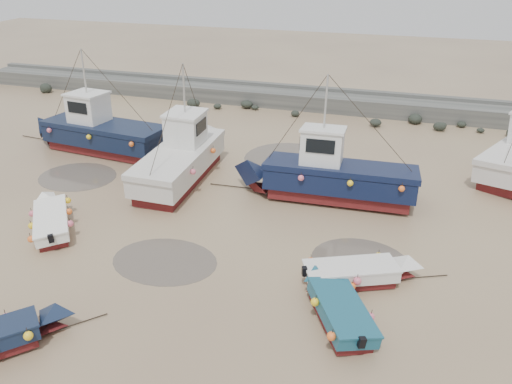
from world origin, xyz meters
TOP-DOWN VIEW (x-y plane):
  - ground at (0.00, 0.00)m, footprint 120.00×120.00m
  - seawall at (0.05, 21.99)m, footprint 60.00×4.92m
  - puddle_a at (-1.73, -0.81)m, footprint 4.47×4.47m
  - puddle_b at (6.00, 1.59)m, footprint 4.05×4.05m
  - puddle_c at (-10.19, 5.33)m, footprint 4.41×4.41m
  - puddle_d at (0.57, 11.33)m, footprint 5.42×5.42m
  - dinghy_0 at (-7.89, 0.20)m, footprint 4.29×5.20m
  - dinghy_2 at (5.56, -2.21)m, footprint 3.29×5.15m
  - dinghy_3 at (6.13, 0.05)m, footprint 5.53×3.01m
  - cabin_boat_0 at (-11.29, 9.20)m, footprint 11.04×3.78m
  - cabin_boat_1 at (-4.41, 7.13)m, footprint 3.22×10.83m
  - cabin_boat_2 at (3.66, 6.82)m, footprint 10.77×3.39m
  - person at (-5.04, 6.48)m, footprint 0.68×0.49m

SIDE VIEW (x-z plane):
  - ground at x=0.00m, z-range 0.00..0.00m
  - person at x=-5.04m, z-range -0.88..0.88m
  - puddle_a at x=-1.73m, z-range 0.00..0.01m
  - puddle_b at x=6.00m, z-range 0.00..0.01m
  - puddle_c at x=-10.19m, z-range 0.00..0.01m
  - puddle_d at x=0.57m, z-range 0.00..0.01m
  - dinghy_0 at x=-7.89m, z-range -0.17..1.26m
  - dinghy_3 at x=6.13m, z-range -0.16..1.26m
  - dinghy_2 at x=5.56m, z-range -0.16..1.27m
  - seawall at x=0.05m, z-range -0.12..1.38m
  - cabin_boat_0 at x=-11.29m, z-range -1.80..4.42m
  - cabin_boat_1 at x=-4.41m, z-range -1.79..4.43m
  - cabin_boat_2 at x=3.66m, z-range -1.79..4.43m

